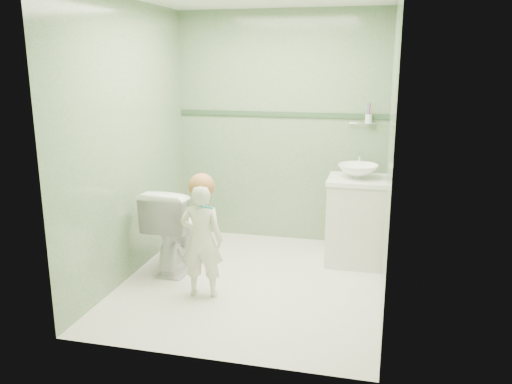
# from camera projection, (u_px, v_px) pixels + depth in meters

# --- Properties ---
(ground) EXTENTS (2.50, 2.50, 0.00)m
(ground) POSITION_uv_depth(u_px,v_px,m) (252.00, 282.00, 4.56)
(ground) COLOR silver
(ground) RESTS_ON ground
(room_shell) EXTENTS (2.50, 2.54, 2.40)m
(room_shell) POSITION_uv_depth(u_px,v_px,m) (252.00, 147.00, 4.27)
(room_shell) COLOR #6A9066
(room_shell) RESTS_ON ground
(trim_stripe) EXTENTS (2.20, 0.02, 0.05)m
(trim_stripe) POSITION_uv_depth(u_px,v_px,m) (281.00, 114.00, 5.40)
(trim_stripe) COLOR #325133
(trim_stripe) RESTS_ON room_shell
(vanity) EXTENTS (0.52, 0.50, 0.80)m
(vanity) POSITION_uv_depth(u_px,v_px,m) (355.00, 222.00, 4.93)
(vanity) COLOR silver
(vanity) RESTS_ON ground
(counter) EXTENTS (0.54, 0.52, 0.04)m
(counter) POSITION_uv_depth(u_px,v_px,m) (357.00, 180.00, 4.83)
(counter) COLOR white
(counter) RESTS_ON vanity
(basin) EXTENTS (0.37, 0.37, 0.13)m
(basin) POSITION_uv_depth(u_px,v_px,m) (358.00, 171.00, 4.81)
(basin) COLOR white
(basin) RESTS_ON counter
(faucet) EXTENTS (0.03, 0.13, 0.18)m
(faucet) POSITION_uv_depth(u_px,v_px,m) (359.00, 159.00, 4.96)
(faucet) COLOR silver
(faucet) RESTS_ON counter
(cup_holder) EXTENTS (0.26, 0.07, 0.21)m
(cup_holder) POSITION_uv_depth(u_px,v_px,m) (368.00, 119.00, 5.15)
(cup_holder) COLOR silver
(cup_holder) RESTS_ON room_shell
(toilet) EXTENTS (0.49, 0.79, 0.78)m
(toilet) POSITION_uv_depth(u_px,v_px,m) (179.00, 227.00, 4.81)
(toilet) COLOR white
(toilet) RESTS_ON ground
(toddler) EXTENTS (0.37, 0.26, 0.95)m
(toddler) POSITION_uv_depth(u_px,v_px,m) (202.00, 240.00, 4.20)
(toddler) COLOR silver
(toddler) RESTS_ON ground
(hair_cap) EXTENTS (0.21, 0.21, 0.21)m
(hair_cap) POSITION_uv_depth(u_px,v_px,m) (201.00, 186.00, 4.11)
(hair_cap) COLOR #A46839
(hair_cap) RESTS_ON toddler
(teal_toothbrush) EXTENTS (0.11, 0.14, 0.08)m
(teal_toothbrush) POSITION_uv_depth(u_px,v_px,m) (206.00, 206.00, 3.99)
(teal_toothbrush) COLOR #107D77
(teal_toothbrush) RESTS_ON toddler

